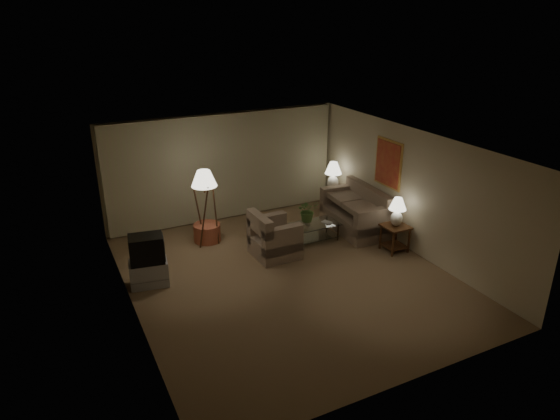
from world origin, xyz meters
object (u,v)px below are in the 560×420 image
object	(u,v)px
table_lamp_near	(397,209)
vase	(308,222)
coffee_table	(313,229)
tv_cabinet	(149,273)
crt_tv	(146,249)
table_lamp_far	(333,174)
sofa	(354,214)
side_table_near	(395,234)
ottoman	(207,232)
armchair	(275,238)
floor_lamp	(206,206)
side_table_far	(332,197)

from	to	relation	value
table_lamp_near	vase	world-z (taller)	table_lamp_near
coffee_table	tv_cabinet	world-z (taller)	tv_cabinet
crt_tv	table_lamp_far	bearing A→B (deg)	27.18
crt_tv	sofa	bearing A→B (deg)	14.14
side_table_near	ottoman	distance (m)	4.25
armchair	table_lamp_near	world-z (taller)	table_lamp_near
table_lamp_far	ottoman	size ratio (longest dim) A/B	1.22
sofa	crt_tv	world-z (taller)	crt_tv
side_table_near	table_lamp_far	xyz separation A→B (m)	(-0.00, 2.60, 0.63)
ottoman	vase	distance (m)	2.33
sofa	side_table_near	bearing A→B (deg)	10.56
tv_cabinet	crt_tv	distance (m)	0.52
side_table_near	vase	xyz separation A→B (m)	(-1.51, 1.25, 0.08)
floor_lamp	vase	bearing A→B (deg)	-24.02
crt_tv	ottoman	bearing A→B (deg)	49.76
side_table_far	crt_tv	distance (m)	5.47
crt_tv	ottoman	size ratio (longest dim) A/B	1.13
armchair	table_lamp_near	xyz separation A→B (m)	(2.47, -0.98, 0.59)
tv_cabinet	vase	distance (m)	3.72
sofa	armchair	distance (m)	2.35
side_table_near	side_table_far	bearing A→B (deg)	90.00
tv_cabinet	side_table_near	bearing A→B (deg)	-0.76
side_table_far	ottoman	size ratio (longest dim) A/B	0.97
table_lamp_far	tv_cabinet	xyz separation A→B (m)	(-5.20, -1.67, -0.80)
sofa	vase	size ratio (longest dim) A/B	13.29
armchair	coffee_table	world-z (taller)	armchair
sofa	table_lamp_far	size ratio (longest dim) A/B	2.67
table_lamp_far	side_table_near	bearing A→B (deg)	-90.00
crt_tv	floor_lamp	bearing A→B (deg)	47.41
side_table_far	tv_cabinet	bearing A→B (deg)	-162.19
armchair	side_table_far	bearing A→B (deg)	-57.93
vase	sofa	bearing A→B (deg)	4.22
armchair	table_lamp_far	distance (m)	3.03
armchair	ottoman	bearing A→B (deg)	37.47
sofa	table_lamp_near	world-z (taller)	table_lamp_near
table_lamp_near	floor_lamp	distance (m)	4.21
sofa	floor_lamp	bearing A→B (deg)	-99.36
side_table_near	coffee_table	xyz separation A→B (m)	(-1.36, 1.25, -0.13)
tv_cabinet	crt_tv	xyz separation A→B (m)	(0.00, 0.00, 0.52)
side_table_far	ottoman	distance (m)	3.57
side_table_near	table_lamp_near	distance (m)	0.57
table_lamp_near	floor_lamp	size ratio (longest dim) A/B	0.37
coffee_table	floor_lamp	size ratio (longest dim) A/B	0.68
crt_tv	ottoman	xyz separation A→B (m)	(1.65, 1.40, -0.56)
table_lamp_near	table_lamp_far	xyz separation A→B (m)	(0.00, 2.60, 0.06)
side_table_near	tv_cabinet	world-z (taller)	side_table_near
side_table_near	table_lamp_far	distance (m)	2.68
table_lamp_far	vase	bearing A→B (deg)	-138.12
side_table_far	tv_cabinet	xyz separation A→B (m)	(-5.20, -1.67, -0.15)
side_table_near	crt_tv	xyz separation A→B (m)	(-5.20, 0.93, 0.36)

